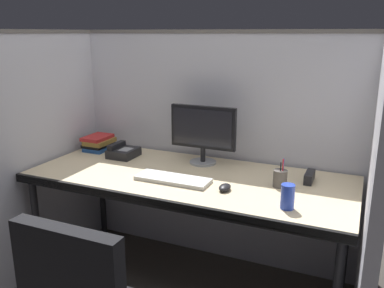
{
  "coord_description": "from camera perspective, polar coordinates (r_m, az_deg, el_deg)",
  "views": [
    {
      "loc": [
        0.93,
        -1.76,
        1.56
      ],
      "look_at": [
        0.0,
        0.35,
        0.92
      ],
      "focal_mm": 38.05,
      "sensor_mm": 36.0,
      "label": 1
    }
  ],
  "objects": [
    {
      "name": "desk_phone",
      "position": [
        2.79,
        -9.67,
        -1.1
      ],
      "size": [
        0.17,
        0.19,
        0.09
      ],
      "color": "black",
      "rests_on": "desk"
    },
    {
      "name": "keyboard_main",
      "position": [
        2.32,
        -2.7,
        -4.94
      ],
      "size": [
        0.43,
        0.15,
        0.02
      ],
      "primitive_type": "cube",
      "color": "silver",
      "rests_on": "desk"
    },
    {
      "name": "red_stapler",
      "position": [
        2.4,
        16.14,
        -4.45
      ],
      "size": [
        0.04,
        0.15,
        0.06
      ],
      "primitive_type": "cube",
      "color": "black",
      "rests_on": "desk"
    },
    {
      "name": "desk",
      "position": [
        2.41,
        -0.6,
        -5.62
      ],
      "size": [
        1.9,
        0.8,
        0.74
      ],
      "color": "beige",
      "rests_on": "ground"
    },
    {
      "name": "pen_cup",
      "position": [
        2.27,
        12.26,
        -4.72
      ],
      "size": [
        0.08,
        0.08,
        0.16
      ],
      "color": "#4C4742",
      "rests_on": "desk"
    },
    {
      "name": "monitor_center",
      "position": [
        2.57,
        1.55,
        1.86
      ],
      "size": [
        0.43,
        0.17,
        0.37
      ],
      "color": "gray",
      "rests_on": "desk"
    },
    {
      "name": "cubicle_partition_right",
      "position": [
        2.11,
        23.96,
        -7.32
      ],
      "size": [
        0.06,
        1.41,
        1.57
      ],
      "color": "silver",
      "rests_on": "ground"
    },
    {
      "name": "computer_mouse",
      "position": [
        2.19,
        4.62,
        -6.08
      ],
      "size": [
        0.06,
        0.1,
        0.04
      ],
      "color": "black",
      "rests_on": "desk"
    },
    {
      "name": "cubicle_partition_rear",
      "position": [
        2.78,
        3.28,
        -0.62
      ],
      "size": [
        2.21,
        0.06,
        1.57
      ],
      "color": "silver",
      "rests_on": "ground"
    },
    {
      "name": "book_stack",
      "position": [
        2.99,
        -12.93,
        0.16
      ],
      "size": [
        0.17,
        0.22,
        0.1
      ],
      "color": "#1E478C",
      "rests_on": "desk"
    },
    {
      "name": "soda_can",
      "position": [
        2.0,
        13.25,
        -7.19
      ],
      "size": [
        0.07,
        0.07,
        0.12
      ],
      "primitive_type": "cylinder",
      "color": "#263FB2",
      "rests_on": "desk"
    },
    {
      "name": "cubicle_partition_left",
      "position": [
        2.86,
        -19.87,
        -1.12
      ],
      "size": [
        0.06,
        1.41,
        1.57
      ],
      "color": "silver",
      "rests_on": "ground"
    }
  ]
}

